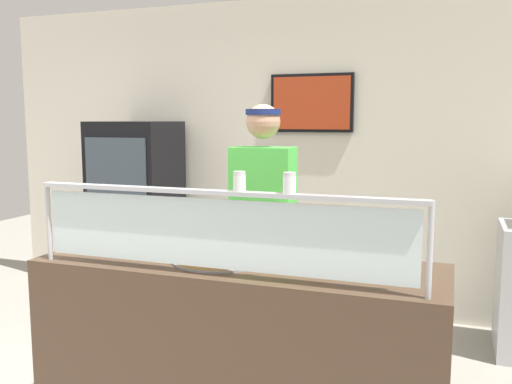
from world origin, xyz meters
The scene contains 10 objects.
ground_plane centered at (1.03, 1.00, 0.00)m, with size 12.00×12.00×0.00m, color gray.
shop_rear_unit centered at (1.03, 2.49, 1.36)m, with size 6.47×0.13×2.70m.
serving_counter centered at (1.03, 0.33, 0.47)m, with size 2.07×0.67×0.95m, color #4C3828.
sneeze_guard centered at (1.03, 0.06, 1.21)m, with size 1.89×0.06×0.40m.
pizza_tray centered at (0.93, 0.33, 0.97)m, with size 0.49×0.49×0.04m.
pizza_server centered at (0.94, 0.31, 0.99)m, with size 0.07×0.28×0.01m, color #ADAFB7.
parmesan_shaker centered at (1.15, 0.06, 1.39)m, with size 0.06×0.06×0.09m.
pepper_flake_shaker centered at (1.38, 0.06, 1.39)m, with size 0.06×0.06×0.09m.
worker_figure centered at (0.94, 0.99, 1.01)m, with size 0.41×0.50×1.76m.
drink_fridge centered at (-0.63, 2.05, 0.83)m, with size 0.68×0.63×1.65m.
Camera 1 is at (2.04, -2.20, 1.67)m, focal length 38.71 mm.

